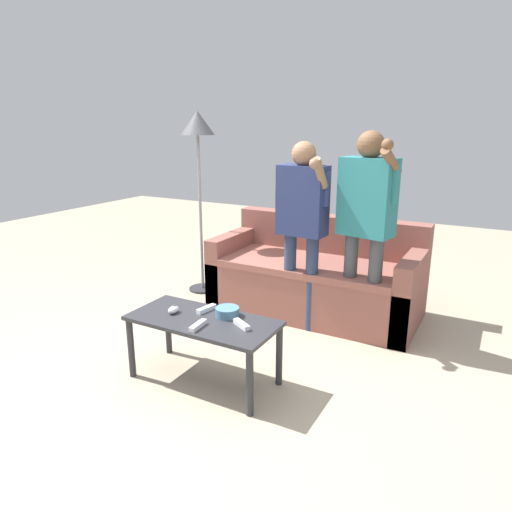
# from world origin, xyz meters

# --- Properties ---
(ground_plane) EXTENTS (12.00, 12.00, 0.00)m
(ground_plane) POSITION_xyz_m (0.00, 0.00, 0.00)
(ground_plane) COLOR tan
(couch) EXTENTS (1.81, 0.85, 0.83)m
(couch) POSITION_xyz_m (0.19, 1.48, 0.30)
(couch) COLOR brown
(couch) RESTS_ON ground
(coffee_table) EXTENTS (0.98, 0.45, 0.44)m
(coffee_table) POSITION_xyz_m (-0.01, -0.01, 0.38)
(coffee_table) COLOR #2D2D33
(coffee_table) RESTS_ON ground
(snack_bowl) EXTENTS (0.15, 0.15, 0.06)m
(snack_bowl) POSITION_xyz_m (0.11, 0.11, 0.47)
(snack_bowl) COLOR teal
(snack_bowl) RESTS_ON coffee_table
(game_remote_nunchuk) EXTENTS (0.06, 0.09, 0.05)m
(game_remote_nunchuk) POSITION_xyz_m (-0.23, -0.02, 0.46)
(game_remote_nunchuk) COLOR white
(game_remote_nunchuk) RESTS_ON coffee_table
(floor_lamp) EXTENTS (0.32, 0.32, 1.76)m
(floor_lamp) POSITION_xyz_m (-1.03, 1.43, 1.51)
(floor_lamp) COLOR #2D2D33
(floor_lamp) RESTS_ON ground
(player_right) EXTENTS (0.47, 0.39, 1.60)m
(player_right) POSITION_xyz_m (0.70, 1.12, 1.01)
(player_right) COLOR #47474C
(player_right) RESTS_ON ground
(player_center) EXTENTS (0.45, 0.37, 1.52)m
(player_center) POSITION_xyz_m (0.20, 1.07, 0.95)
(player_center) COLOR #2D3856
(player_center) RESTS_ON ground
(game_remote_wand_near) EXTENTS (0.05, 0.16, 0.03)m
(game_remote_wand_near) POSITION_xyz_m (0.05, -0.13, 0.45)
(game_remote_wand_near) COLOR white
(game_remote_wand_near) RESTS_ON coffee_table
(game_remote_wand_far) EXTENTS (0.07, 0.16, 0.03)m
(game_remote_wand_far) POSITION_xyz_m (-0.06, 0.11, 0.45)
(game_remote_wand_far) COLOR white
(game_remote_wand_far) RESTS_ON coffee_table
(game_remote_wand_spare) EXTENTS (0.15, 0.11, 0.03)m
(game_remote_wand_spare) POSITION_xyz_m (0.27, 0.01, 0.45)
(game_remote_wand_spare) COLOR white
(game_remote_wand_spare) RESTS_ON coffee_table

